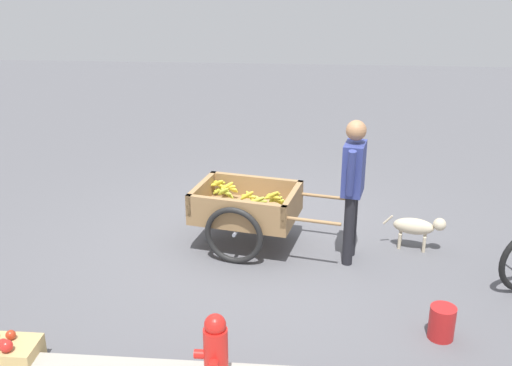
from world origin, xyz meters
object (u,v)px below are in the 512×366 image
object	(u,v)px
fruit_cart	(246,209)
vendor_person	(353,179)
plastic_bucket	(442,323)
apple_crate	(10,354)
dog	(417,227)
fire_hydrant	(216,355)

from	to	relation	value
fruit_cart	vendor_person	world-z (taller)	vendor_person
plastic_bucket	apple_crate	xyz separation A→B (m)	(3.46, 0.68, -0.03)
vendor_person	plastic_bucket	distance (m)	1.71
vendor_person	apple_crate	xyz separation A→B (m)	(2.77, 2.04, -0.79)
fruit_cart	vendor_person	bearing A→B (deg)	168.06
vendor_person	apple_crate	size ratio (longest dim) A/B	3.49
apple_crate	fruit_cart	bearing A→B (deg)	-125.76
dog	vendor_person	bearing A→B (deg)	21.44
fruit_cart	vendor_person	xyz separation A→B (m)	(-1.12, 0.24, 0.47)
dog	fire_hydrant	xyz separation A→B (m)	(1.87, 2.49, 0.06)
fruit_cart	dog	xyz separation A→B (m)	(-1.88, -0.06, -0.17)
dog	plastic_bucket	xyz separation A→B (m)	(0.06, 1.66, -0.12)
plastic_bucket	vendor_person	bearing A→B (deg)	-62.92
vendor_person	plastic_bucket	size ratio (longest dim) A/B	5.16
vendor_person	apple_crate	distance (m)	3.53
fruit_cart	dog	size ratio (longest dim) A/B	2.68
dog	apple_crate	bearing A→B (deg)	33.60
fruit_cart	plastic_bucket	size ratio (longest dim) A/B	5.96
vendor_person	dog	size ratio (longest dim) A/B	2.32
vendor_person	apple_crate	world-z (taller)	vendor_person
vendor_person	fire_hydrant	size ratio (longest dim) A/B	2.29
vendor_person	plastic_bucket	world-z (taller)	vendor_person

